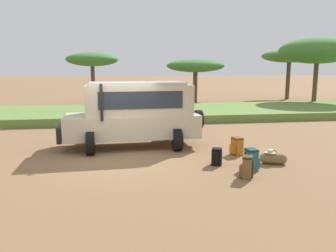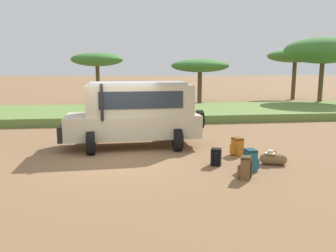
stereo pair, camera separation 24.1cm
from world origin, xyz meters
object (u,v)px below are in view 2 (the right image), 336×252
(acacia_tree_left_mid, at_px, (200,66))
(acacia_tree_centre_back, at_px, (323,51))
(duffel_bag_low_black_case, at_px, (273,159))
(backpack_near_rear_wheel, at_px, (245,168))
(acacia_tree_right_mid, at_px, (295,56))
(backpack_beside_front_wheel, at_px, (216,157))
(acacia_tree_far_left, at_px, (97,60))
(backpack_cluster_center, at_px, (237,147))
(backpack_outermost, at_px, (251,160))
(safari_vehicle, at_px, (136,113))

(acacia_tree_left_mid, height_order, acacia_tree_centre_back, acacia_tree_centre_back)
(duffel_bag_low_black_case, distance_m, acacia_tree_left_mid, 19.08)
(backpack_near_rear_wheel, xyz_separation_m, acacia_tree_right_mid, (13.52, 22.45, 3.90))
(duffel_bag_low_black_case, height_order, acacia_tree_right_mid, acacia_tree_right_mid)
(backpack_beside_front_wheel, bearing_deg, acacia_tree_left_mid, 78.28)
(backpack_near_rear_wheel, distance_m, acacia_tree_centre_back, 20.34)
(backpack_near_rear_wheel, xyz_separation_m, acacia_tree_far_left, (-5.31, 21.16, 3.43))
(backpack_beside_front_wheel, bearing_deg, acacia_tree_right_mid, 56.59)
(backpack_near_rear_wheel, bearing_deg, duffel_bag_low_black_case, 40.73)
(backpack_beside_front_wheel, distance_m, backpack_cluster_center, 1.50)
(duffel_bag_low_black_case, height_order, acacia_tree_centre_back, acacia_tree_centre_back)
(backpack_near_rear_wheel, bearing_deg, backpack_outermost, 57.93)
(backpack_outermost, relative_size, duffel_bag_low_black_case, 0.78)
(backpack_outermost, bearing_deg, backpack_beside_front_wheel, 141.28)
(backpack_outermost, height_order, acacia_tree_right_mid, acacia_tree_right_mid)
(backpack_outermost, bearing_deg, duffel_bag_low_black_case, 27.53)
(acacia_tree_far_left, xyz_separation_m, acacia_tree_right_mid, (18.83, 1.30, 0.47))
(acacia_tree_far_left, bearing_deg, acacia_tree_left_mid, -8.27)
(backpack_outermost, height_order, acacia_tree_far_left, acacia_tree_far_left)
(acacia_tree_left_mid, xyz_separation_m, acacia_tree_right_mid, (10.08, 2.57, 0.99))
(backpack_cluster_center, bearing_deg, acacia_tree_right_mid, 57.26)
(backpack_cluster_center, xyz_separation_m, acacia_tree_left_mid, (2.80, 17.46, 2.92))
(safari_vehicle, xyz_separation_m, duffel_bag_low_black_case, (4.07, -3.05, -1.12))
(backpack_cluster_center, distance_m, acacia_tree_left_mid, 17.92)
(backpack_beside_front_wheel, height_order, acacia_tree_left_mid, acacia_tree_left_mid)
(duffel_bag_low_black_case, distance_m, acacia_tree_centre_back, 18.66)
(acacia_tree_centre_back, bearing_deg, backpack_beside_front_wheel, -130.95)
(backpack_near_rear_wheel, distance_m, backpack_outermost, 0.80)
(acacia_tree_far_left, bearing_deg, acacia_tree_right_mid, 3.94)
(backpack_beside_front_wheel, bearing_deg, backpack_cluster_center, 45.90)
(backpack_beside_front_wheel, relative_size, acacia_tree_centre_back, 0.09)
(backpack_cluster_center, xyz_separation_m, acacia_tree_centre_back, (11.50, 13.38, 4.05))
(backpack_cluster_center, distance_m, acacia_tree_right_mid, 24.13)
(backpack_cluster_center, bearing_deg, duffel_bag_low_black_case, -60.61)
(duffel_bag_low_black_case, bearing_deg, acacia_tree_left_mid, 83.64)
(backpack_cluster_center, height_order, acacia_tree_far_left, acacia_tree_far_left)
(backpack_near_rear_wheel, distance_m, duffel_bag_low_black_case, 1.79)
(backpack_cluster_center, bearing_deg, backpack_near_rear_wheel, -104.75)
(acacia_tree_left_mid, height_order, acacia_tree_right_mid, acacia_tree_right_mid)
(acacia_tree_left_mid, bearing_deg, backpack_beside_front_wheel, -101.72)
(backpack_cluster_center, height_order, backpack_near_rear_wheel, backpack_near_rear_wheel)
(safari_vehicle, distance_m, acacia_tree_left_mid, 16.95)
(acacia_tree_left_mid, relative_size, acacia_tree_centre_back, 0.85)
(safari_vehicle, height_order, acacia_tree_far_left, acacia_tree_far_left)
(acacia_tree_centre_back, bearing_deg, acacia_tree_far_left, 162.96)
(backpack_outermost, bearing_deg, acacia_tree_right_mid, 58.99)
(backpack_outermost, xyz_separation_m, acacia_tree_right_mid, (13.09, 21.77, 3.90))
(acacia_tree_left_mid, bearing_deg, backpack_outermost, -98.91)
(acacia_tree_centre_back, distance_m, acacia_tree_right_mid, 6.79)
(duffel_bag_low_black_case, bearing_deg, acacia_tree_centre_back, 53.62)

